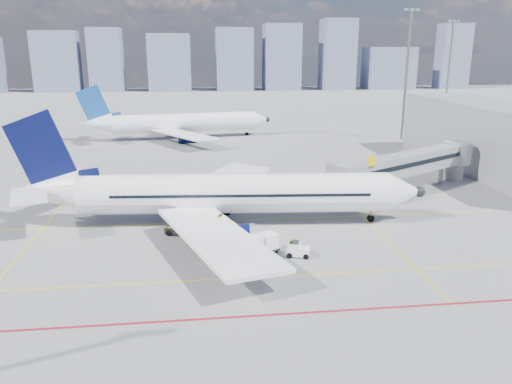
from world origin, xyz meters
TOP-DOWN VIEW (x-y plane):
  - ground at (0.00, 0.00)m, footprint 420.00×420.00m
  - apron_markings at (-0.58, -3.91)m, footprint 90.00×35.12m
  - jet_bridge at (23.51, 16.91)m, footprint 23.55×15.78m
  - terminal_block at (39.95, 26.00)m, footprint 10.00×42.00m
  - floodlight_mast_ne at (38.00, 55.00)m, footprint 3.20×0.61m
  - floodlight_mast_far at (65.00, 90.00)m, footprint 3.20×0.61m
  - distant_skyline at (-0.60, 190.00)m, footprint 250.34×15.90m
  - main_aircraft at (-1.91, 7.44)m, footprint 42.86×37.30m
  - second_aircraft at (-7.80, 61.28)m, footprint 39.05×33.86m
  - baggage_tug at (4.60, -2.19)m, footprint 2.24×1.74m
  - cargo_dolly at (1.51, -1.14)m, footprint 3.50×2.63m
  - belt_loader at (-5.10, 4.37)m, footprint 5.85×3.23m
  - ramp_worker at (4.12, -1.93)m, footprint 0.44×0.64m

SIDE VIEW (x-z plane):
  - ground at x=0.00m, z-range 0.00..0.00m
  - apron_markings at x=-0.58m, z-range 0.00..0.01m
  - belt_loader at x=-5.10m, z-range -0.57..1.81m
  - baggage_tug at x=4.60m, z-range -0.03..1.36m
  - ramp_worker at x=4.12m, z-range 0.00..1.67m
  - cargo_dolly at x=1.51m, z-range 0.08..1.84m
  - main_aircraft at x=-1.91m, z-range -3.04..9.48m
  - second_aircraft at x=-7.80m, z-range -2.50..8.95m
  - jet_bridge at x=23.51m, z-range 0.59..6.89m
  - terminal_block at x=39.95m, z-range 0.00..10.00m
  - distant_skyline at x=-0.60m, z-range -2.96..28.56m
  - floodlight_mast_ne at x=38.00m, z-range 0.86..26.31m
  - floodlight_mast_far at x=65.00m, z-range 0.86..26.31m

